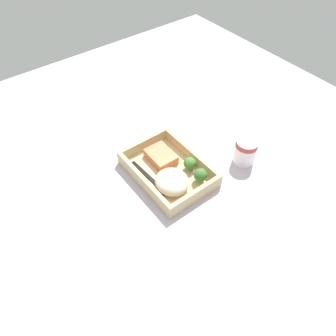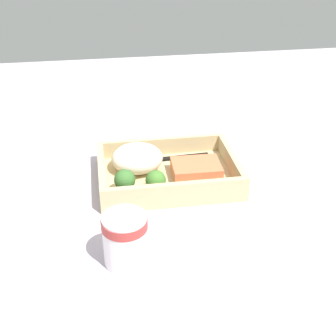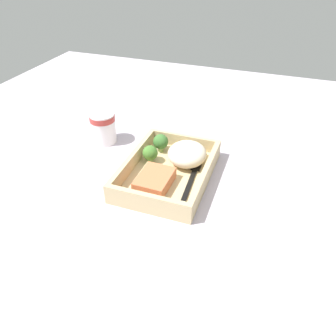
% 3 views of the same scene
% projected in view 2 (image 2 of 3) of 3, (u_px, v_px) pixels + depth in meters
% --- Properties ---
extents(ground_plane, '(1.60, 1.60, 0.02)m').
position_uv_depth(ground_plane, '(168.00, 184.00, 0.91)').
color(ground_plane, '#B9ADBC').
extents(takeout_tray, '(0.26, 0.19, 0.01)m').
position_uv_depth(takeout_tray, '(168.00, 177.00, 0.90)').
color(takeout_tray, tan).
rests_on(takeout_tray, ground_plane).
extents(tray_rim, '(0.26, 0.19, 0.03)m').
position_uv_depth(tray_rim, '(168.00, 167.00, 0.89)').
color(tray_rim, tan).
rests_on(tray_rim, takeout_tray).
extents(salmon_fillet, '(0.09, 0.07, 0.03)m').
position_uv_depth(salmon_fillet, '(196.00, 170.00, 0.89)').
color(salmon_fillet, '#D97248').
rests_on(salmon_fillet, takeout_tray).
extents(mashed_potatoes, '(0.10, 0.09, 0.05)m').
position_uv_depth(mashed_potatoes, '(137.00, 158.00, 0.90)').
color(mashed_potatoes, beige).
rests_on(mashed_potatoes, takeout_tray).
extents(broccoli_floret_1, '(0.04, 0.04, 0.05)m').
position_uv_depth(broccoli_floret_1, '(125.00, 180.00, 0.83)').
color(broccoli_floret_1, '#84A35C').
rests_on(broccoli_floret_1, takeout_tray).
extents(broccoli_floret_2, '(0.04, 0.04, 0.04)m').
position_uv_depth(broccoli_floret_2, '(156.00, 181.00, 0.83)').
color(broccoli_floret_2, '#7BA15D').
rests_on(broccoli_floret_2, takeout_tray).
extents(fork, '(0.16, 0.03, 0.00)m').
position_uv_depth(fork, '(165.00, 159.00, 0.95)').
color(fork, black).
rests_on(fork, takeout_tray).
extents(paper_cup, '(0.07, 0.07, 0.08)m').
position_uv_depth(paper_cup, '(125.00, 237.00, 0.68)').
color(paper_cup, white).
rests_on(paper_cup, ground_plane).
extents(receipt_slip, '(0.12, 0.17, 0.00)m').
position_uv_depth(receipt_slip, '(169.00, 121.00, 1.13)').
color(receipt_slip, white).
rests_on(receipt_slip, ground_plane).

